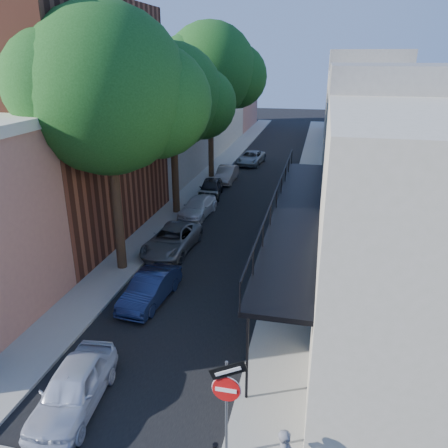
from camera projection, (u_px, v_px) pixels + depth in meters
The scene contains 16 objects.
road_surface at pixel (262, 171), 37.90m from camera, with size 6.00×64.00×0.01m, color black.
sidewalk_left at pixel (217, 168), 38.69m from camera, with size 2.00×64.00×0.12m, color gray.
sidewalk_right at pixel (309, 173), 37.06m from camera, with size 2.00×64.00×0.12m, color gray.
buildings_left at pixel (153, 112), 36.90m from camera, with size 10.10×59.10×12.00m.
buildings_right at pixel (377, 124), 34.01m from camera, with size 9.80×55.00×10.00m.
sign_post at pixel (227, 393), 10.08m from camera, with size 0.89×0.17×2.99m.
oak_near at pixel (119, 94), 17.78m from camera, with size 7.48×6.80×11.42m.
oak_mid at pixel (180, 98), 25.35m from camera, with size 6.60×6.00×10.20m.
oak_far at pixel (217, 72), 33.14m from camera, with size 7.70×7.00×11.90m.
parked_car_a at pixel (73, 388), 12.21m from camera, with size 1.50×3.73×1.27m, color silver.
parked_car_b at pixel (150, 288), 17.53m from camera, with size 1.26×3.61×1.19m, color #141E40.
parked_car_c at pixel (172, 240), 22.14m from camera, with size 2.05×4.44×1.23m, color slate.
parked_car_d at pixel (198, 207), 27.13m from camera, with size 1.57×3.87×1.12m, color silver.
parked_car_e at pixel (211, 188), 30.86m from camera, with size 1.48×3.69×1.26m, color black.
parked_car_f at pixel (226, 174), 34.48m from camera, with size 1.32×3.77×1.24m, color gray.
parked_car_g at pixel (251, 158), 40.25m from camera, with size 1.97×4.27×1.19m, color gray.
Camera 1 is at (4.85, -6.86, 9.30)m, focal length 35.00 mm.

